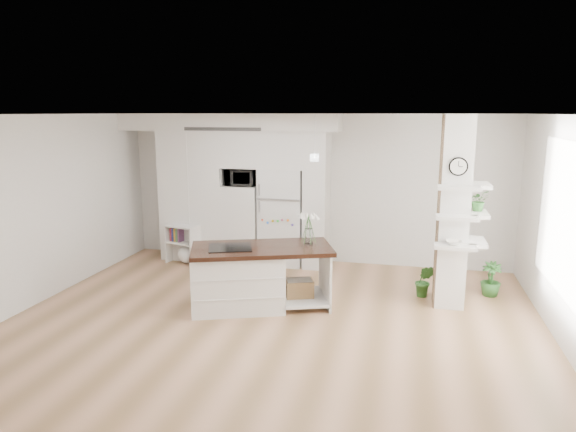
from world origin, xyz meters
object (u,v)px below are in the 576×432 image
refrigerator (283,216)px  floor_plant_a (424,281)px  bookshelf (185,246)px  kitchen_island (246,276)px

refrigerator → floor_plant_a: refrigerator is taller
bookshelf → floor_plant_a: (4.24, -0.82, -0.06)m
refrigerator → bookshelf: size_ratio=2.47×
bookshelf → floor_plant_a: size_ratio=1.42×
refrigerator → floor_plant_a: size_ratio=3.50×
refrigerator → floor_plant_a: bearing=-26.3°
refrigerator → kitchen_island: refrigerator is taller
kitchen_island → bookshelf: size_ratio=3.03×
refrigerator → bookshelf: (-1.75, -0.41, -0.57)m
kitchen_island → floor_plant_a: bearing=1.5°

